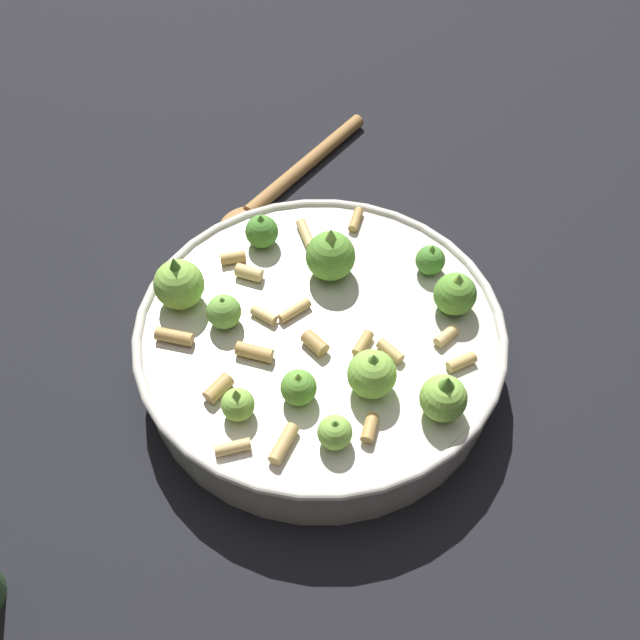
% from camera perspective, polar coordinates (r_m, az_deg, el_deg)
% --- Properties ---
extents(ground_plane, '(2.40, 2.40, 0.00)m').
position_cam_1_polar(ground_plane, '(0.67, 0.00, -3.41)').
color(ground_plane, black).
extents(cooking_pan, '(0.32, 0.32, 0.11)m').
position_cam_1_polar(cooking_pan, '(0.64, -0.00, -1.64)').
color(cooking_pan, beige).
rests_on(cooking_pan, ground).
extents(wooden_spoon, '(0.08, 0.24, 0.02)m').
position_cam_1_polar(wooden_spoon, '(0.83, -2.58, 10.88)').
color(wooden_spoon, '#9E703D').
rests_on(wooden_spoon, ground).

